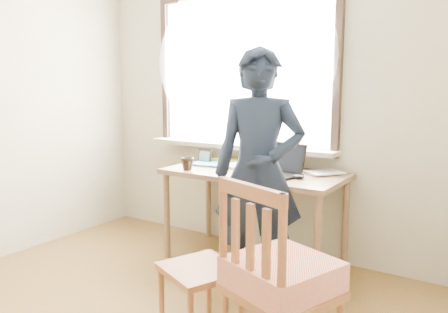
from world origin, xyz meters
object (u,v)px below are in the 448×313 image
Objects in this scene: mug_dark at (187,164)px; desk at (254,181)px; mug_white at (257,161)px; laptop at (279,168)px; person at (259,173)px; side_chair at (279,278)px; work_chair at (200,277)px.

desk is at bearing 28.61° from mug_dark.
mug_dark reaches higher than mug_white.
laptop is 0.41m from person.
person reaches higher than mug_white.
side_chair is (0.92, -1.45, -0.29)m from mug_white.
desk is 3.51× the size of laptop.
desk is 0.56m from mug_dark.
mug_dark reaches higher than desk.
side_chair reaches higher than work_chair.
side_chair is (1.32, -0.98, -0.29)m from mug_dark.
person is at bearing 124.48° from side_chair.
work_chair is 0.86m from person.
side_chair is at bearing -75.14° from person.
work_chair is 0.60m from side_chair.
side_chair is at bearing -36.73° from mug_dark.
desk is 0.28m from laptop.
desk is 1.42× the size of side_chair.
laptop is 3.43× the size of mug_white.
mug_white is 1.10× the size of mug_dark.
side_chair is (0.84, -1.25, -0.16)m from desk.
mug_white is 0.12× the size of side_chair.
mug_white reaches higher than desk.
mug_white is (-0.08, 0.21, 0.13)m from desk.
person reaches higher than side_chair.
mug_dark is 0.11× the size of side_chair.
mug_dark is (-0.48, -0.26, 0.13)m from desk.
person is (0.76, -0.17, 0.04)m from mug_dark.
mug_white is 1.46m from work_chair.
mug_white reaches higher than work_chair.
side_chair reaches higher than desk.
work_chair is at bearing -48.81° from mug_dark.
mug_white is 0.62m from mug_dark.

